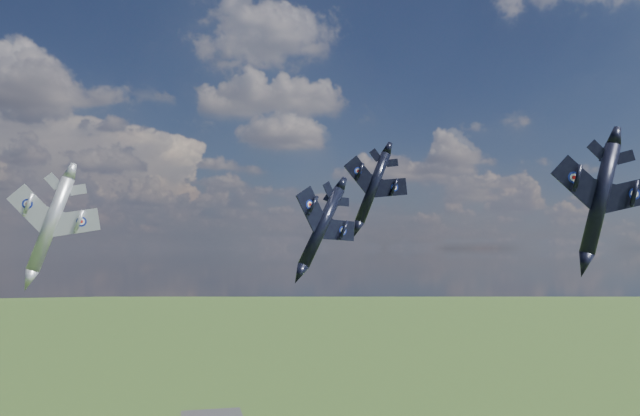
{
  "coord_description": "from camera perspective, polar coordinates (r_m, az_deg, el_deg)",
  "views": [
    {
      "loc": [
        -17.57,
        -59.23,
        77.18
      ],
      "look_at": [
        -0.93,
        12.57,
        81.98
      ],
      "focal_mm": 35.0,
      "sensor_mm": 36.0,
      "label": 1
    }
  ],
  "objects": [
    {
      "name": "jet_lead_navy",
      "position": [
        73.3,
        0.15,
        -1.73
      ],
      "size": [
        15.63,
        17.59,
        7.89
      ],
      "primitive_type": null,
      "rotation": [
        0.0,
        0.53,
        0.43
      ],
      "color": "black"
    },
    {
      "name": "jet_right_navy",
      "position": [
        54.76,
        24.25,
        0.78
      ],
      "size": [
        11.92,
        14.29,
        4.85
      ],
      "primitive_type": null,
      "rotation": [
        0.0,
        0.27,
        -0.23
      ],
      "color": "black"
    },
    {
      "name": "jet_high_navy",
      "position": [
        100.61,
        4.86,
        1.88
      ],
      "size": [
        12.46,
        16.73,
        7.7
      ],
      "primitive_type": null,
      "rotation": [
        0.0,
        0.39,
        0.01
      ],
      "color": "black"
    },
    {
      "name": "jet_left_silver",
      "position": [
        78.55,
        -23.41,
        -1.34
      ],
      "size": [
        11.67,
        15.62,
        6.62
      ],
      "primitive_type": null,
      "rotation": [
        0.0,
        0.32,
        -0.0
      ],
      "color": "#AEB1B9"
    }
  ]
}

